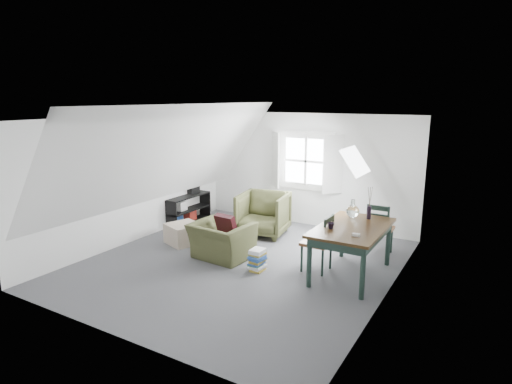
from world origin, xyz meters
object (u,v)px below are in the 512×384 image
Objects in this scene: dining_table at (352,233)px; dining_chair_near at (319,242)px; dining_chair_far at (379,228)px; ottoman at (184,234)px; armchair_far at (263,234)px; armchair_near at (222,258)px; media_shelf at (186,211)px; magazine_stack at (257,260)px.

dining_chair_near reaches higher than dining_table.
dining_chair_far reaches higher than dining_chair_near.
ottoman is 0.61× the size of dining_chair_near.
armchair_far is 1.69m from ottoman.
armchair_near is 0.80× the size of media_shelf.
dining_chair_near reaches higher than armchair_near.
media_shelf is (-1.98, 1.41, 0.29)m from armchair_near.
media_shelf is at bearing 127.60° from ottoman.
dining_chair_far is at bearing 82.95° from dining_table.
ottoman is 0.61× the size of dining_chair_far.
armchair_near is 2.45m from media_shelf.
dining_chair_near is (-0.52, -0.09, -0.22)m from dining_table.
armchair_far is at bearing -125.13° from dining_chair_near.
magazine_stack is (-1.40, -0.60, -0.54)m from dining_table.
media_shelf is at bearing 166.66° from dining_table.
dining_table is 1.33× the size of media_shelf.
dining_chair_far is 4.37m from media_shelf.
dining_chair_far is at bearing 151.98° from dining_chair_near.
media_shelf is 3.41× the size of magazine_stack.
dining_table is 1.62m from magazine_stack.
magazine_stack is at bearing 27.17° from dining_chair_far.
dining_table is 1.73× the size of dining_chair_near.
dining_table is (3.35, 0.15, 0.52)m from ottoman.
armchair_near is 2.74× the size of magazine_stack.
ottoman is at bearing 167.05° from magazine_stack.
ottoman is 3.40m from dining_table.
dining_chair_near reaches higher than armchair_far.
armchair_far is 0.59× the size of dining_table.
dining_table is 0.58m from dining_chair_near.
dining_chair_near is (1.74, -1.22, 0.50)m from armchair_far.
dining_table is at bearing -15.28° from media_shelf.
dining_chair_near is 3.85m from media_shelf.
dining_table is at bearing 2.54° from ottoman.
media_shelf is (-4.22, 0.98, -0.43)m from dining_table.
dining_table is 4.53× the size of magazine_stack.
ottoman is at bearing -9.66° from armchair_near.
ottoman reaches higher than magazine_stack.
media_shelf reaches higher than ottoman.
dining_chair_near is at bearing -164.49° from armchair_near.
armchair_near is at bearing -14.00° from ottoman.
media_shelf is (-3.70, 1.07, -0.21)m from dining_chair_near.
dining_chair_far is 2.65× the size of magazine_stack.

